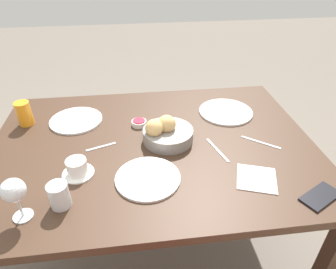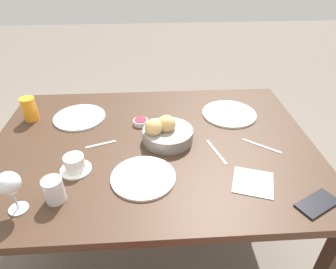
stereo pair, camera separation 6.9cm
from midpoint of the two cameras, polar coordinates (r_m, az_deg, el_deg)
name	(u,v)px [view 2 (the right image)]	position (r m, az deg, el deg)	size (l,w,h in m)	color
ground_plane	(156,244)	(1.82, -1.06, -20.20)	(10.00, 10.00, 0.00)	#6B6056
dining_table	(153,158)	(1.36, -1.34, -4.45)	(1.40, 1.00, 0.72)	#3D281C
bread_basket	(166,133)	(1.30, 1.17, 0.35)	(0.22, 0.22, 0.12)	gray
plate_near_left	(229,114)	(1.55, 12.86, 3.87)	(0.27, 0.27, 0.01)	white
plate_near_right	(80,117)	(1.53, -15.21, 3.16)	(0.25, 0.25, 0.01)	white
plate_far_center	(144,177)	(1.13, -2.91, -8.16)	(0.24, 0.24, 0.01)	white
juice_glass	(30,109)	(1.58, -23.70, 4.45)	(0.07, 0.07, 0.12)	orange
water_tumbler	(54,190)	(1.08, -19.12, -10.03)	(0.07, 0.07, 0.09)	silver
wine_glass	(9,185)	(1.05, -26.32, -8.58)	(0.08, 0.08, 0.16)	silver
coffee_cup	(75,164)	(1.19, -15.69, -5.50)	(0.12, 0.12, 0.07)	white
jam_bowl_berry	(141,122)	(1.43, -3.80, 2.40)	(0.07, 0.07, 0.03)	white
fork_silver	(262,146)	(1.36, 18.84, -2.09)	(0.14, 0.12, 0.00)	#B7B7BC
knife_silver	(216,152)	(1.28, 10.77, -3.28)	(0.06, 0.17, 0.00)	#B7B7BC
spoon_coffee	(101,145)	(1.32, -11.18, -1.99)	(0.13, 0.05, 0.00)	#B7B7BC
napkin	(253,182)	(1.17, 17.61, -8.72)	(0.18, 0.18, 0.00)	white
cell_phone	(318,204)	(1.17, 28.17, -11.55)	(0.17, 0.14, 0.01)	black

